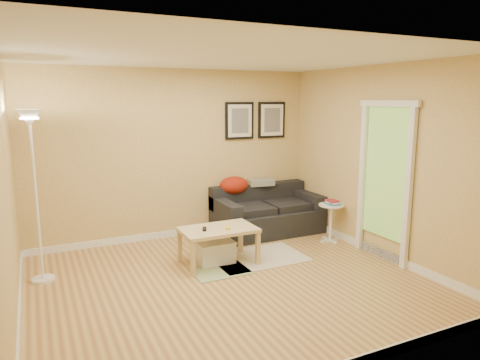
{
  "coord_description": "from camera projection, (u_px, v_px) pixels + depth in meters",
  "views": [
    {
      "loc": [
        -2.0,
        -4.47,
        2.14
      ],
      "look_at": [
        0.55,
        0.85,
        1.05
      ],
      "focal_mm": 32.69,
      "sensor_mm": 36.0,
      "label": 1
    }
  ],
  "objects": [
    {
      "name": "floor",
      "position": [
        229.0,
        282.0,
        5.2
      ],
      "size": [
        4.5,
        4.5,
        0.0
      ],
      "primitive_type": "plane",
      "color": "tan",
      "rests_on": "ground"
    },
    {
      "name": "ceiling",
      "position": [
        228.0,
        56.0,
        4.73
      ],
      "size": [
        4.5,
        4.5,
        0.0
      ],
      "primitive_type": "plane",
      "rotation": [
        3.14,
        0.0,
        0.0
      ],
      "color": "white",
      "rests_on": "wall_back"
    },
    {
      "name": "wall_back",
      "position": [
        176.0,
        155.0,
        6.74
      ],
      "size": [
        4.5,
        0.0,
        4.5
      ],
      "primitive_type": "plane",
      "rotation": [
        1.57,
        0.0,
        0.0
      ],
      "color": "#D6BC6E",
      "rests_on": "ground"
    },
    {
      "name": "wall_front",
      "position": [
        341.0,
        216.0,
        3.19
      ],
      "size": [
        4.5,
        0.0,
        4.5
      ],
      "primitive_type": "plane",
      "rotation": [
        -1.57,
        0.0,
        0.0
      ],
      "color": "#D6BC6E",
      "rests_on": "ground"
    },
    {
      "name": "wall_left",
      "position": [
        6.0,
        192.0,
        4.01
      ],
      "size": [
        0.0,
        4.0,
        4.0
      ],
      "primitive_type": "plane",
      "rotation": [
        1.57,
        0.0,
        1.57
      ],
      "color": "#D6BC6E",
      "rests_on": "ground"
    },
    {
      "name": "wall_right",
      "position": [
        380.0,
        162.0,
        5.92
      ],
      "size": [
        0.0,
        4.0,
        4.0
      ],
      "primitive_type": "plane",
      "rotation": [
        1.57,
        0.0,
        -1.57
      ],
      "color": "#D6BC6E",
      "rests_on": "ground"
    },
    {
      "name": "baseboard_back",
      "position": [
        178.0,
        233.0,
        6.96
      ],
      "size": [
        4.5,
        0.02,
        0.1
      ],
      "primitive_type": "cube",
      "color": "white",
      "rests_on": "ground"
    },
    {
      "name": "baseboard_left",
      "position": [
        19.0,
        318.0,
        4.24
      ],
      "size": [
        0.02,
        4.0,
        0.1
      ],
      "primitive_type": "cube",
      "color": "white",
      "rests_on": "ground"
    },
    {
      "name": "baseboard_right",
      "position": [
        374.0,
        250.0,
        6.15
      ],
      "size": [
        0.02,
        4.0,
        0.1
      ],
      "primitive_type": "cube",
      "color": "white",
      "rests_on": "ground"
    },
    {
      "name": "sofa",
      "position": [
        268.0,
        210.0,
        7.08
      ],
      "size": [
        1.7,
        0.9,
        0.75
      ],
      "primitive_type": null,
      "color": "black",
      "rests_on": "ground"
    },
    {
      "name": "red_throw",
      "position": [
        234.0,
        185.0,
        7.07
      ],
      "size": [
        0.48,
        0.36,
        0.28
      ],
      "primitive_type": null,
      "color": "#932D0D",
      "rests_on": "sofa"
    },
    {
      "name": "plaid_throw",
      "position": [
        261.0,
        182.0,
        7.29
      ],
      "size": [
        0.45,
        0.32,
        0.1
      ],
      "primitive_type": null,
      "rotation": [
        0.0,
        0.0,
        -0.14
      ],
      "color": "tan",
      "rests_on": "sofa"
    },
    {
      "name": "framed_print_left",
      "position": [
        239.0,
        121.0,
        7.09
      ],
      "size": [
        0.5,
        0.04,
        0.6
      ],
      "primitive_type": null,
      "color": "black",
      "rests_on": "wall_back"
    },
    {
      "name": "framed_print_right",
      "position": [
        272.0,
        120.0,
        7.34
      ],
      "size": [
        0.5,
        0.04,
        0.6
      ],
      "primitive_type": null,
      "color": "black",
      "rests_on": "wall_back"
    },
    {
      "name": "area_rug",
      "position": [
        258.0,
        257.0,
        5.99
      ],
      "size": [
        1.25,
        0.85,
        0.01
      ],
      "primitive_type": "cube",
      "color": "beige",
      "rests_on": "ground"
    },
    {
      "name": "green_runner",
      "position": [
        220.0,
        271.0,
        5.51
      ],
      "size": [
        0.7,
        0.5,
        0.01
      ],
      "primitive_type": "cube",
      "color": "#668C4C",
      "rests_on": "ground"
    },
    {
      "name": "coffee_table",
      "position": [
        218.0,
        246.0,
        5.74
      ],
      "size": [
        1.09,
        0.81,
        0.49
      ],
      "primitive_type": null,
      "rotation": [
        0.0,
        0.0,
        0.24
      ],
      "color": "tan",
      "rests_on": "ground"
    },
    {
      "name": "remote_control",
      "position": [
        204.0,
        229.0,
        5.62
      ],
      "size": [
        0.11,
        0.17,
        0.02
      ],
      "primitive_type": "cube",
      "rotation": [
        0.0,
        0.0,
        -0.37
      ],
      "color": "black",
      "rests_on": "coffee_table"
    },
    {
      "name": "tape_roll",
      "position": [
        228.0,
        228.0,
        5.63
      ],
      "size": [
        0.07,
        0.07,
        0.03
      ],
      "primitive_type": "cylinder",
      "color": "yellow",
      "rests_on": "coffee_table"
    },
    {
      "name": "storage_bin",
      "position": [
        215.0,
        252.0,
        5.79
      ],
      "size": [
        0.49,
        0.36,
        0.3
      ],
      "primitive_type": null,
      "color": "white",
      "rests_on": "ground"
    },
    {
      "name": "side_table",
      "position": [
        331.0,
        223.0,
        6.65
      ],
      "size": [
        0.38,
        0.38,
        0.58
      ],
      "primitive_type": null,
      "color": "white",
      "rests_on": "ground"
    },
    {
      "name": "book_stack",
      "position": [
        333.0,
        202.0,
        6.59
      ],
      "size": [
        0.21,
        0.25,
        0.07
      ],
      "primitive_type": null,
      "rotation": [
        0.0,
        0.0,
        0.22
      ],
      "color": "teal",
      "rests_on": "side_table"
    },
    {
      "name": "floor_lamp",
      "position": [
        37.0,
        202.0,
        5.07
      ],
      "size": [
        0.27,
        0.27,
        2.04
      ],
      "primitive_type": null,
      "color": "white",
      "rests_on": "ground"
    },
    {
      "name": "doorway",
      "position": [
        384.0,
        184.0,
        5.82
      ],
      "size": [
        0.12,
        1.01,
        2.13
      ],
      "primitive_type": null,
      "color": "white",
      "rests_on": "ground"
    }
  ]
}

